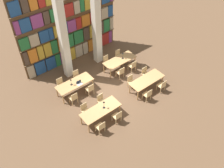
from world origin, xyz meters
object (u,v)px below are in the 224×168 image
Objects in this scene: reading_table_2 at (75,84)px; chair_9 at (61,84)px; chair_3 at (101,101)px; desk_lamp_0 at (104,104)px; chair_0 at (101,127)px; chair_6 at (162,85)px; chair_15 at (119,55)px; chair_11 at (77,76)px; pillar_left at (63,36)px; reading_table_1 at (147,81)px; chair_12 at (121,72)px; desk_lamp_1 at (71,81)px; chair_14 at (133,66)px; chair_10 at (90,89)px; chair_13 at (107,61)px; chair_4 at (148,94)px; chair_8 at (74,98)px; chair_7 at (145,73)px; reading_table_3 at (120,61)px; chair_5 at (131,81)px; laptop at (79,83)px; chair_1 at (85,110)px; chair_2 at (117,116)px; reading_table_0 at (101,110)px; pillar_center at (96,23)px; desk_lamp_2 at (123,55)px.

chair_9 reaches higher than reading_table_2.
desk_lamp_0 is at bearing 64.28° from chair_3.
chair_0 is 1.00× the size of chair_6.
chair_11 is at bearing 0.33° from chair_15.
pillar_left reaches higher than chair_3.
chair_15 is at bearing -14.77° from pillar_left.
chair_12 reaches higher than reading_table_1.
desk_lamp_1 is 0.50× the size of chair_14.
desk_lamp_1 is at bearing -177.39° from reading_table_2.
chair_10 and chair_13 have the same top height.
chair_8 is (-3.54, 2.48, 0.00)m from chair_4.
chair_7 reaches higher than reading_table_3.
chair_5 is at bearing 133.76° from chair_11.
laptop is 2.88m from chair_12.
chair_4 is 1.00× the size of chair_13.
chair_1 is 4.44m from chair_13.
desk_lamp_0 is 0.57× the size of chair_9.
chair_10 is at bearing 89.14° from chair_2.
reading_table_0 is 0.93m from chair_0.
chair_7 is (0.00, 1.45, 0.00)m from chair_6.
chair_3 reaches higher than reading_table_2.
reading_table_3 is at bearing 54.19° from chair_12.
chair_11 is at bearing -158.06° from pillar_center.
chair_7 is 1.00× the size of chair_12.
chair_6 is at bearing -36.50° from laptop.
chair_9 is 1.01m from desk_lamp_1.
chair_0 is 1.00× the size of chair_10.
reading_table_1 is (3.03, 0.86, 0.23)m from chair_2.
desk_lamp_0 is 1.08× the size of desk_lamp_2.
reading_table_1 is at bearing 50.03° from chair_4.
laptop is 3.91m from chair_14.
chair_14 is at bearing 0.00° from chair_12.
chair_8 is 1.16m from chair_10.
chair_8 is at bearing -169.67° from reading_table_3.
chair_3 and chair_6 have the same top height.
pillar_center is 6.89× the size of chair_10.
chair_13 is at bearing 13.94° from reading_table_2.
chair_6 is 3.30m from reading_table_3.
reading_table_2 is (-3.59, 2.48, 0.00)m from reading_table_1.
laptop reaches higher than chair_7.
chair_12 is at bearing -161.57° from chair_1.
chair_9 is at bearing 115.09° from desk_lamp_1.
desk_lamp_0 is at bearing -101.70° from chair_10.
desk_lamp_1 is at bearing 146.99° from reading_table_1.
chair_3 and chair_7 have the same top height.
chair_15 is (0.52, 0.73, -0.23)m from reading_table_3.
laptop reaches higher than chair_5.
chair_15 is (4.27, 0.76, -0.60)m from desk_lamp_1.
chair_0 is 1.99× the size of desk_lamp_1.
reading_table_2 is 4.12m from chair_14.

